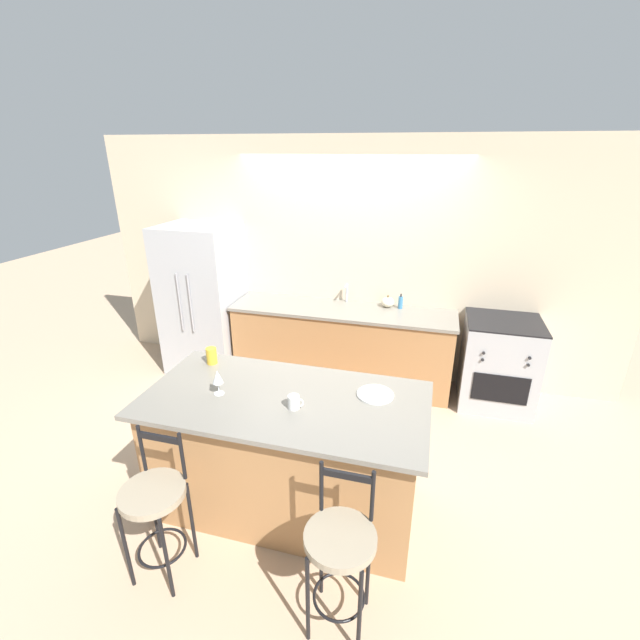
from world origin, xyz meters
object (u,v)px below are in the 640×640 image
at_px(bar_stool_near, 155,505).
at_px(tumbler_cup, 212,356).
at_px(oven_range, 498,362).
at_px(bar_stool_far, 340,551).
at_px(pumpkin_decoration, 388,302).
at_px(soap_bottle, 400,302).
at_px(refrigerator, 204,299).
at_px(wine_glass, 218,377).
at_px(dinner_plate, 375,394).
at_px(coffee_mug, 294,402).

bearing_deg(bar_stool_near, tumbler_cup, 98.33).
xyz_separation_m(oven_range, bar_stool_far, (-1.09, -2.69, 0.07)).
bearing_deg(bar_stool_far, pumpkin_decoration, 92.28).
distance_m(bar_stool_near, soap_bottle, 3.14).
distance_m(refrigerator, oven_range, 3.39).
distance_m(wine_glass, pumpkin_decoration, 2.40).
distance_m(bar_stool_near, wine_glass, 0.87).
bearing_deg(dinner_plate, refrigerator, 143.75).
bearing_deg(dinner_plate, bar_stool_near, -141.30).
relative_size(pumpkin_decoration, soap_bottle, 0.86).
bearing_deg(bar_stool_far, oven_range, 67.92).
xyz_separation_m(dinner_plate, wine_glass, (-1.07, -0.27, 0.12)).
xyz_separation_m(bar_stool_near, wine_glass, (0.11, 0.68, 0.53)).
bearing_deg(oven_range, bar_stool_far, -112.08).
distance_m(dinner_plate, tumbler_cup, 1.35).
distance_m(bar_stool_near, bar_stool_far, 1.16).
relative_size(bar_stool_near, dinner_plate, 3.85).
xyz_separation_m(bar_stool_far, tumbler_cup, (-1.31, 1.10, 0.46)).
height_order(oven_range, dinner_plate, dinner_plate).
bearing_deg(bar_stool_near, oven_range, 49.95).
relative_size(coffee_mug, tumbler_cup, 0.83).
xyz_separation_m(coffee_mug, tumbler_cup, (-0.84, 0.44, 0.02)).
bearing_deg(coffee_mug, tumbler_cup, 152.66).
distance_m(dinner_plate, soap_bottle, 1.93).
bearing_deg(bar_stool_near, dinner_plate, 38.70).
bearing_deg(coffee_mug, dinner_plate, 31.12).
height_order(coffee_mug, pumpkin_decoration, same).
height_order(refrigerator, coffee_mug, refrigerator).
relative_size(oven_range, bar_stool_far, 0.94).
height_order(bar_stool_near, soap_bottle, soap_bottle).
bearing_deg(refrigerator, coffee_mug, -47.84).
bearing_deg(tumbler_cup, bar_stool_near, -81.67).
relative_size(bar_stool_far, coffee_mug, 9.03).
distance_m(refrigerator, coffee_mug, 2.69).
height_order(pumpkin_decoration, soap_bottle, soap_bottle).
bearing_deg(bar_stool_near, refrigerator, 112.98).
bearing_deg(bar_stool_far, dinner_plate, 88.32).
bearing_deg(dinner_plate, coffee_mug, -148.88).
bearing_deg(wine_glass, coffee_mug, -3.20).
height_order(bar_stool_near, wine_glass, wine_glass).
height_order(oven_range, bar_stool_far, bar_stool_far).
xyz_separation_m(bar_stool_far, pumpkin_decoration, (-0.12, 2.91, 0.41)).
xyz_separation_m(oven_range, pumpkin_decoration, (-1.21, 0.21, 0.49)).
distance_m(bar_stool_far, wine_glass, 1.36).
xyz_separation_m(coffee_mug, soap_bottle, (0.50, 2.23, -0.02)).
relative_size(refrigerator, dinner_plate, 6.74).
bearing_deg(refrigerator, wine_glass, -57.83).
relative_size(refrigerator, tumbler_cup, 13.08).
bearing_deg(coffee_mug, wine_glass, 176.80).
bearing_deg(bar_stool_near, soap_bottle, 67.69).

